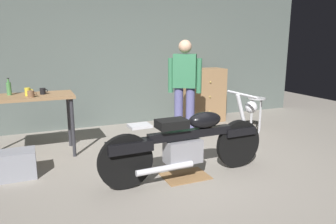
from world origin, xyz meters
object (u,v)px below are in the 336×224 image
object	(u,v)px
wooden_dresser	(204,95)
mug_yellow_tall	(28,92)
motorcycle	(188,142)
shop_stool	(256,105)
storage_bin	(17,164)
person_standing	(185,85)
mug_black_matte	(43,91)
mug_brown_stoneware	(31,94)
bottle	(9,88)

from	to	relation	value
wooden_dresser	mug_yellow_tall	distance (m)	3.48
motorcycle	shop_stool	bearing A→B (deg)	30.95
motorcycle	wooden_dresser	distance (m)	2.88
storage_bin	wooden_dresser	bearing A→B (deg)	24.66
person_standing	storage_bin	bearing A→B (deg)	47.45
storage_bin	mug_black_matte	size ratio (longest dim) A/B	3.99
shop_stool	mug_brown_stoneware	xyz separation A→B (m)	(-3.77, 0.03, 0.45)
shop_stool	storage_bin	size ratio (longest dim) A/B	1.45
shop_stool	wooden_dresser	world-z (taller)	wooden_dresser
wooden_dresser	mug_yellow_tall	bearing A→B (deg)	-164.71
motorcycle	storage_bin	size ratio (longest dim) A/B	4.98
shop_stool	mug_black_matte	world-z (taller)	mug_black_matte
bottle	wooden_dresser	bearing A→B (deg)	11.64
storage_bin	mug_black_matte	bearing A→B (deg)	63.12
storage_bin	mug_brown_stoneware	xyz separation A→B (m)	(0.23, 0.56, 0.78)
mug_yellow_tall	motorcycle	bearing A→B (deg)	-40.42
shop_stool	bottle	size ratio (longest dim) A/B	2.66
storage_bin	bottle	world-z (taller)	bottle
mug_brown_stoneware	bottle	bearing A→B (deg)	131.50
wooden_dresser	storage_bin	bearing A→B (deg)	-155.34
shop_stool	storage_bin	bearing A→B (deg)	-172.47
person_standing	bottle	size ratio (longest dim) A/B	6.93
wooden_dresser	mug_black_matte	distance (m)	3.27
shop_stool	wooden_dresser	size ratio (longest dim) A/B	0.58
wooden_dresser	storage_bin	xyz separation A→B (m)	(-3.52, -1.62, -0.38)
person_standing	wooden_dresser	bearing A→B (deg)	-103.12
mug_brown_stoneware	mug_black_matte	world-z (taller)	same
shop_stool	mug_yellow_tall	bearing A→B (deg)	177.32
mug_brown_stoneware	bottle	xyz separation A→B (m)	(-0.28, 0.32, 0.05)
mug_yellow_tall	mug_brown_stoneware	distance (m)	0.15
motorcycle	mug_yellow_tall	size ratio (longest dim) A/B	19.25
storage_bin	mug_yellow_tall	bearing A→B (deg)	74.99
person_standing	wooden_dresser	size ratio (longest dim) A/B	1.52
motorcycle	bottle	world-z (taller)	bottle
shop_stool	mug_black_matte	distance (m)	3.65
shop_stool	wooden_dresser	xyz separation A→B (m)	(-0.48, 1.09, 0.05)
wooden_dresser	mug_black_matte	world-z (taller)	wooden_dresser
wooden_dresser	mug_black_matte	xyz separation A→B (m)	(-3.13, -0.86, 0.40)
shop_stool	mug_brown_stoneware	bearing A→B (deg)	179.53
mug_yellow_tall	storage_bin	bearing A→B (deg)	-105.01
wooden_dresser	bottle	world-z (taller)	bottle
motorcycle	person_standing	size ratio (longest dim) A/B	1.31
person_standing	mug_yellow_tall	xyz separation A→B (m)	(-2.44, -0.02, 0.03)
person_standing	wooden_dresser	xyz separation A→B (m)	(0.89, 0.89, -0.38)
mug_yellow_tall	bottle	distance (m)	0.30
motorcycle	mug_yellow_tall	xyz separation A→B (m)	(-1.76, 1.50, 0.51)
mug_yellow_tall	mug_black_matte	size ratio (longest dim) A/B	1.03
storage_bin	mug_yellow_tall	xyz separation A→B (m)	(0.19, 0.71, 0.79)
motorcycle	storage_bin	distance (m)	2.12
person_standing	mug_black_matte	world-z (taller)	person_standing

